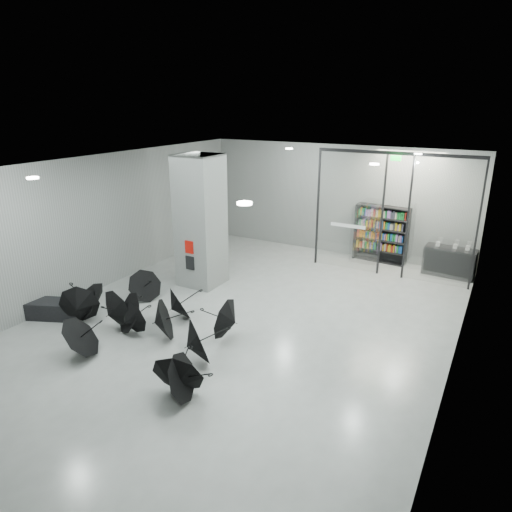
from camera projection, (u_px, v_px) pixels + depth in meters
The scene contains 10 objects.
room at pixel (236, 218), 10.75m from camera, with size 14.00×14.02×4.01m.
column at pixel (201, 221), 13.82m from camera, with size 1.20×1.20×4.00m, color slate.
fire_cabinet at pixel (189, 247), 13.52m from camera, with size 0.28×0.04×0.38m, color #A50A07.
info_panel at pixel (190, 263), 13.68m from camera, with size 0.30×0.03×0.42m, color black.
exit_sign at pixel (396, 158), 13.72m from camera, with size 0.30×0.06×0.15m, color #0CE533.
glass_partition at pixel (392, 210), 14.41m from camera, with size 5.06×0.08×4.00m.
bench at pixel (55, 309), 12.09m from camera, with size 1.44×0.62×0.46m, color black.
bookshelf at pixel (381, 234), 16.08m from camera, with size 1.84×0.37×2.02m, color black, non-canonical shape.
shop_counter at pixel (449, 262), 14.91m from camera, with size 1.57×0.63×0.94m, color black.
umbrella_cluster at pixel (140, 328), 10.89m from camera, with size 5.43×4.63×1.30m.
Camera 1 is at (5.49, -8.92, 5.45)m, focal length 32.07 mm.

